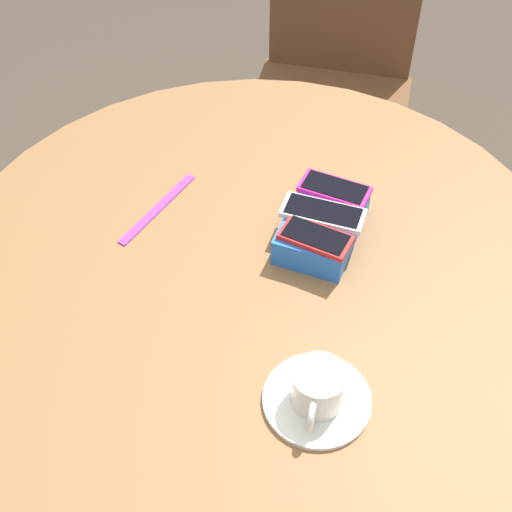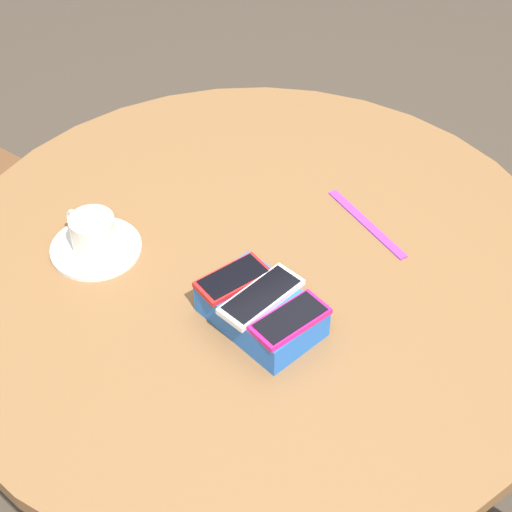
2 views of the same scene
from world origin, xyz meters
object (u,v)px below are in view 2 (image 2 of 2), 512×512
Objects in this scene: phone_red at (233,279)px; coffee_cup at (92,232)px; saucer at (96,248)px; lanyard_strap at (367,223)px; phone_box at (261,311)px; round_table at (256,309)px; phone_magenta at (290,320)px; phone_white at (261,296)px.

phone_red is 0.27m from coffee_cup.
saucer reaches higher than lanyard_strap.
phone_box is 0.30m from lanyard_strap.
phone_magenta reaches higher than round_table.
phone_box is 0.33m from saucer.
round_table is 0.25m from phone_magenta.
phone_red is 1.17× the size of coffee_cup.
saucer is (0.29, 0.16, -0.05)m from phone_white.
phone_magenta is at bearing -154.39° from saucer.
phone_magenta reaches higher than phone_box.
round_table is 0.30m from saucer.
round_table is 5.31× the size of phone_box.
lanyard_strap is (0.10, -0.28, -0.02)m from phone_box.
phone_red is at bearing 14.13° from phone_magenta.
coffee_cup reaches higher than saucer.
lanyard_strap is (0.16, -0.27, -0.06)m from phone_magenta.
phone_red is 0.77× the size of saucer.
phone_magenta and phone_red have the same top height.
lanyard_strap reaches higher than round_table.
phone_white is at bearing 11.00° from phone_magenta.
phone_magenta is 0.82× the size of saucer.
round_table is 8.44× the size of phone_magenta.
phone_red is 0.58× the size of lanyard_strap.
phone_white is (-0.11, 0.06, 0.17)m from round_table.
phone_box is 0.07m from phone_red.
saucer reaches higher than round_table.
lanyard_strap is (0.10, -0.28, -0.06)m from phone_white.
phone_white is at bearing -151.63° from coffee_cup.
phone_box is at bearing 152.22° from round_table.
saucer is 1.52× the size of coffee_cup.
phone_box is at bearing -162.67° from phone_red.
round_table is at bearing -15.19° from phone_magenta.
saucer is at bearing 28.44° from phone_white.
phone_magenta is 1.06× the size of phone_red.
coffee_cup is (0.29, 0.16, 0.01)m from phone_box.
phone_red is at bearing 17.33° from phone_box.
lanyard_strap is at bearing -70.55° from phone_white.
phone_red is at bearing -149.19° from saucer.
phone_white is 0.33m from saucer.
coffee_cup reaches higher than phone_red.
coffee_cup is 0.48m from lanyard_strap.
phone_magenta is 0.12m from phone_red.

